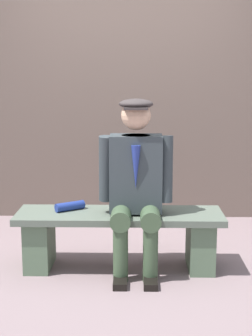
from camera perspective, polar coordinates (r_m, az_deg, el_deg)
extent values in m
plane|color=gray|center=(4.03, -0.72, -11.21)|extent=(30.00, 30.00, 0.00)
cube|color=#586356|center=(3.89, -0.74, -5.43)|extent=(1.59, 0.46, 0.05)
cube|color=#536B52|center=(3.99, 8.44, -8.51)|extent=(0.19, 0.39, 0.40)
cube|color=#536B52|center=(4.03, -9.80, -8.36)|extent=(0.19, 0.39, 0.40)
cube|color=#343C41|center=(3.81, 1.12, -0.61)|extent=(0.40, 0.24, 0.59)
cylinder|color=#1E2338|center=(3.77, 1.14, 3.31)|extent=(0.22, 0.22, 0.06)
cone|color=navy|center=(3.68, 1.12, 0.11)|extent=(0.07, 0.07, 0.32)
sphere|color=#DBAD8C|center=(3.73, 1.15, 6.02)|extent=(0.22, 0.22, 0.22)
ellipsoid|color=#373030|center=(3.72, 1.15, 7.29)|extent=(0.25, 0.25, 0.08)
cube|color=#373030|center=(3.63, 1.15, 6.77)|extent=(0.18, 0.10, 0.02)
cylinder|color=#3E5339|center=(3.75, 2.77, -5.41)|extent=(0.15, 0.40, 0.15)
cylinder|color=#3E5339|center=(3.69, 2.80, -9.45)|extent=(0.11, 0.11, 0.46)
cube|color=black|center=(3.71, 2.80, -12.77)|extent=(0.10, 0.24, 0.05)
cylinder|color=#343C41|center=(3.77, 4.59, -0.12)|extent=(0.11, 0.15, 0.51)
cylinder|color=#3E5339|center=(3.75, -0.57, -5.40)|extent=(0.15, 0.40, 0.15)
cylinder|color=#3E5339|center=(3.69, -0.63, -9.44)|extent=(0.11, 0.11, 0.46)
cube|color=black|center=(3.71, -0.65, -12.75)|extent=(0.10, 0.24, 0.05)
cylinder|color=#343C41|center=(3.77, -2.34, -0.10)|extent=(0.12, 0.17, 0.51)
cylinder|color=navy|center=(3.96, -6.39, -4.33)|extent=(0.23, 0.19, 0.07)
cube|color=brown|center=(5.31, -0.19, 6.45)|extent=(12.00, 0.24, 2.23)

